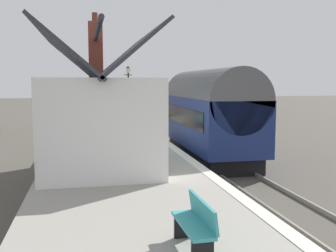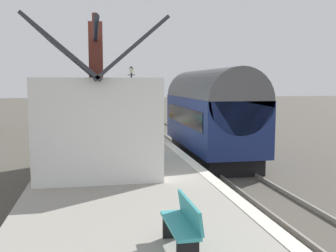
# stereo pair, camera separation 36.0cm
# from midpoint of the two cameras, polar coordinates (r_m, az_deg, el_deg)

# --- Properties ---
(ground_plane) EXTENTS (160.00, 160.00, 0.00)m
(ground_plane) POSITION_cam_midpoint_polar(r_m,az_deg,el_deg) (17.56, 4.14, -5.87)
(ground_plane) COLOR #4C473F
(platform) EXTENTS (32.00, 5.45, 0.86)m
(platform) POSITION_cam_midpoint_polar(r_m,az_deg,el_deg) (16.85, -8.16, -4.96)
(platform) COLOR gray
(platform) RESTS_ON ground
(platform_edge_coping) EXTENTS (32.00, 0.36, 0.02)m
(platform_edge_coping) POSITION_cam_midpoint_polar(r_m,az_deg,el_deg) (17.11, 0.36, -3.23)
(platform_edge_coping) COLOR beige
(platform_edge_coping) RESTS_ON platform
(rail_near) EXTENTS (52.00, 0.08, 0.14)m
(rail_near) POSITION_cam_midpoint_polar(r_m,az_deg,el_deg) (18.05, 9.12, -5.37)
(rail_near) COLOR gray
(rail_near) RESTS_ON ground
(rail_far) EXTENTS (52.00, 0.08, 0.14)m
(rail_far) POSITION_cam_midpoint_polar(r_m,az_deg,el_deg) (17.60, 4.71, -5.62)
(rail_far) COLOR gray
(rail_far) RESTS_ON ground
(train) EXTENTS (8.36, 2.73, 4.32)m
(train) POSITION_cam_midpoint_polar(r_m,az_deg,el_deg) (19.02, 5.47, 1.80)
(train) COLOR black
(train) RESTS_ON ground
(station_building) EXTENTS (8.16, 3.89, 5.61)m
(station_building) POSITION_cam_midpoint_polar(r_m,az_deg,el_deg) (14.71, -10.70, 1.45)
(station_building) COLOR white
(station_building) RESTS_ON platform
(bench_by_lamp) EXTENTS (1.41, 0.46, 0.88)m
(bench_by_lamp) POSITION_cam_midpoint_polar(r_m,az_deg,el_deg) (6.93, 2.52, -13.81)
(bench_by_lamp) COLOR teal
(bench_by_lamp) RESTS_ON platform
(bench_platform_end) EXTENTS (1.42, 0.50, 0.88)m
(bench_platform_end) POSITION_cam_midpoint_polar(r_m,az_deg,el_deg) (23.24, -7.72, 0.42)
(bench_platform_end) COLOR teal
(bench_platform_end) RESTS_ON platform
(planter_bench_right) EXTENTS (0.49, 0.49, 0.85)m
(planter_bench_right) POSITION_cam_midpoint_polar(r_m,az_deg,el_deg) (26.39, -4.79, 1.13)
(planter_bench_right) COLOR black
(planter_bench_right) RESTS_ON platform
(planter_edge_near) EXTENTS (0.90, 0.32, 0.59)m
(planter_edge_near) POSITION_cam_midpoint_polar(r_m,az_deg,el_deg) (28.14, -9.01, 1.03)
(planter_edge_near) COLOR #9E5138
(planter_edge_near) RESTS_ON platform
(planter_edge_far) EXTENTS (0.84, 0.32, 0.59)m
(planter_edge_far) POSITION_cam_midpoint_polar(r_m,az_deg,el_deg) (21.95, -11.25, -0.50)
(planter_edge_far) COLOR teal
(planter_edge_far) RESTS_ON platform
(planter_bench_left) EXTENTS (0.54, 0.54, 0.86)m
(planter_bench_left) POSITION_cam_midpoint_polar(r_m,az_deg,el_deg) (24.25, -7.68, 0.57)
(planter_bench_left) COLOR #9E5138
(planter_bench_left) RESTS_ON platform
(planter_by_door) EXTENTS (1.05, 0.32, 0.56)m
(planter_by_door) POSITION_cam_midpoint_polar(r_m,az_deg,el_deg) (24.20, -5.54, 0.19)
(planter_by_door) COLOR #9E5138
(planter_by_door) RESTS_ON platform
(lamp_post_platform) EXTENTS (0.32, 0.50, 3.90)m
(lamp_post_platform) POSITION_cam_midpoint_polar(r_m,az_deg,el_deg) (26.15, -6.14, 5.99)
(lamp_post_platform) COLOR black
(lamp_post_platform) RESTS_ON platform
(station_sign_board) EXTENTS (0.96, 0.06, 1.57)m
(station_sign_board) POSITION_cam_midpoint_polar(r_m,az_deg,el_deg) (21.43, -4.54, 1.87)
(station_sign_board) COLOR black
(station_sign_board) RESTS_ON platform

